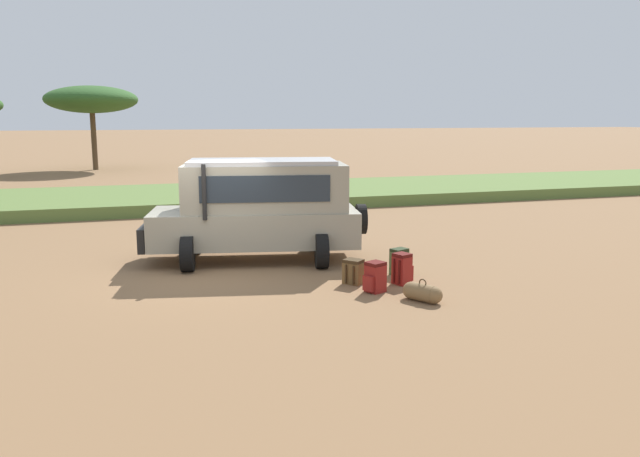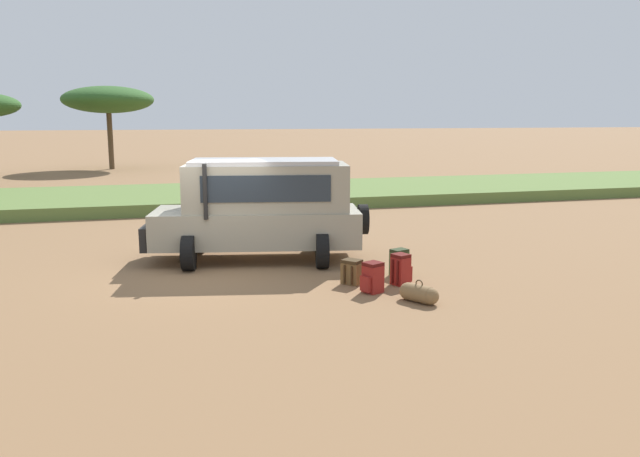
% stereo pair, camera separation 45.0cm
% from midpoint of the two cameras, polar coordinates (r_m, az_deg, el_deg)
% --- Properties ---
extents(ground_plane, '(320.00, 320.00, 0.00)m').
position_cam_midpoint_polar(ground_plane, '(14.20, -8.72, -3.96)').
color(ground_plane, olive).
extents(grass_bank, '(120.00, 7.00, 0.44)m').
position_cam_midpoint_polar(grass_bank, '(25.82, -11.89, 2.80)').
color(grass_bank, '#5B7538').
rests_on(grass_bank, ground_plane).
extents(safari_vehicle, '(5.48, 3.35, 2.44)m').
position_cam_midpoint_polar(safari_vehicle, '(15.06, -4.56, 1.96)').
color(safari_vehicle, gray).
rests_on(safari_vehicle, ground_plane).
extents(backpack_beside_front_wheel, '(0.49, 0.49, 0.52)m').
position_cam_midpoint_polar(backpack_beside_front_wheel, '(13.04, 3.95, -4.00)').
color(backpack_beside_front_wheel, brown).
rests_on(backpack_beside_front_wheel, ground_plane).
extents(backpack_cluster_center, '(0.45, 0.41, 0.66)m').
position_cam_midpoint_polar(backpack_cluster_center, '(13.07, 8.40, -3.76)').
color(backpack_cluster_center, maroon).
rests_on(backpack_cluster_center, ground_plane).
extents(backpack_near_rear_wheel, '(0.44, 0.43, 0.59)m').
position_cam_midpoint_polar(backpack_near_rear_wheel, '(13.84, 8.21, -3.11)').
color(backpack_near_rear_wheel, '#42562D').
rests_on(backpack_near_rear_wheel, ground_plane).
extents(backpack_outermost, '(0.48, 0.43, 0.61)m').
position_cam_midpoint_polar(backpack_outermost, '(12.44, 5.86, -4.50)').
color(backpack_outermost, maroon).
rests_on(backpack_outermost, ground_plane).
extents(duffel_bag_low_black_case, '(0.59, 0.76, 0.44)m').
position_cam_midpoint_polar(duffel_bag_low_black_case, '(11.95, 10.11, -5.88)').
color(duffel_bag_low_black_case, brown).
rests_on(duffel_bag_low_black_case, ground_plane).
extents(acacia_tree_right_mid, '(5.84, 6.40, 5.41)m').
position_cam_midpoint_polar(acacia_tree_right_mid, '(43.73, -18.53, 11.09)').
color(acacia_tree_right_mid, brown).
rests_on(acacia_tree_right_mid, ground_plane).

